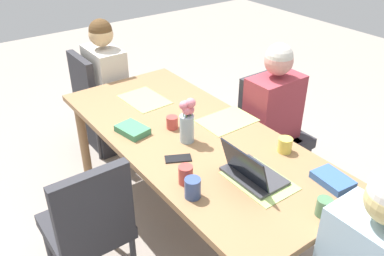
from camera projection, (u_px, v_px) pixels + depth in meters
name	position (u px, v px, depth m)	size (l,w,h in m)	color
ground_plane	(192.00, 224.00, 2.92)	(10.00, 10.00, 0.00)	gray
dining_table	(192.00, 146.00, 2.58)	(2.05, 0.91, 0.75)	olive
chair_near_left_mid	(269.00, 126.00, 3.14)	(0.44, 0.44, 0.90)	#2D2D33
person_near_left_mid	(271.00, 129.00, 3.05)	(0.36, 0.40, 1.19)	#2D2D33
chair_head_right_left_far	(98.00, 97.00, 3.58)	(0.44, 0.44, 0.90)	#2D2D33
person_head_right_left_far	(108.00, 95.00, 3.56)	(0.40, 0.36, 1.19)	#2D2D33
chair_far_right_near	(89.00, 222.00, 2.23)	(0.44, 0.44, 0.90)	#2D2D33
flower_vase	(187.00, 119.00, 2.41)	(0.09, 0.10, 0.29)	#8EA8B7
placemat_head_left_left_near	(259.00, 181.00, 2.14)	(0.36, 0.26, 0.00)	#9EBC66
placemat_near_left_mid	(227.00, 121.00, 2.69)	(0.36, 0.26, 0.00)	#9EBC66
placemat_head_right_left_far	(144.00, 99.00, 2.97)	(0.36, 0.26, 0.00)	#9EBC66
laptop_head_left_left_near	(251.00, 172.00, 2.13)	(0.32, 0.22, 0.21)	#38383D
coffee_mug_near_left	(285.00, 145.00, 2.36)	(0.08, 0.08, 0.09)	#DBC64C
coffee_mug_near_right	(193.00, 188.00, 2.00)	(0.08, 0.08, 0.11)	#33477A
coffee_mug_centre_left	(186.00, 175.00, 2.10)	(0.08, 0.08, 0.10)	#AD3D38
coffee_mug_centre_right	(324.00, 207.00, 1.90)	(0.07, 0.07, 0.09)	#47704C
coffee_mug_far_left	(172.00, 122.00, 2.59)	(0.07, 0.07, 0.08)	#AD3D38
book_red_cover	(132.00, 130.00, 2.55)	(0.20, 0.14, 0.04)	#3D7F56
book_blue_cover	(333.00, 180.00, 2.12)	(0.20, 0.14, 0.04)	#335693
phone_black	(178.00, 159.00, 2.31)	(0.15, 0.07, 0.01)	black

